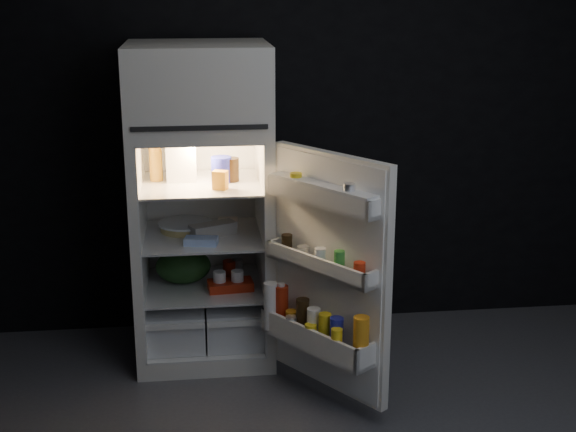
{
  "coord_description": "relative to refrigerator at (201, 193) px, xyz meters",
  "views": [
    {
      "loc": [
        -0.68,
        -3.03,
        2.1
      ],
      "look_at": [
        -0.2,
        1.0,
        0.9
      ],
      "focal_mm": 50.0,
      "sensor_mm": 36.0,
      "label": 1
    }
  ],
  "objects": [
    {
      "name": "small_can_silver",
      "position": [
        0.2,
        0.11,
        -0.48
      ],
      "size": [
        0.08,
        0.08,
        0.09
      ],
      "primitive_type": "cylinder",
      "rotation": [
        0.0,
        0.0,
        -0.19
      ],
      "color": "silver",
      "rests_on": "refrigerator"
    },
    {
      "name": "mayo_jar",
      "position": [
        0.11,
        -0.03,
        0.14
      ],
      "size": [
        0.14,
        0.14,
        0.14
      ],
      "primitive_type": "cylinder",
      "rotation": [
        0.0,
        0.0,
        0.26
      ],
      "color": "#1C2198",
      "rests_on": "refrigerator"
    },
    {
      "name": "pie",
      "position": [
        -0.1,
        0.04,
        -0.21
      ],
      "size": [
        0.32,
        0.32,
        0.04
      ],
      "primitive_type": "cylinder",
      "rotation": [
        0.0,
        0.0,
        0.13
      ],
      "color": "tan",
      "rests_on": "refrigerator"
    },
    {
      "name": "flat_package",
      "position": [
        -0.01,
        -0.22,
        -0.21
      ],
      "size": [
        0.19,
        0.12,
        0.04
      ],
      "primitive_type": "cube",
      "rotation": [
        0.0,
        0.0,
        -0.2
      ],
      "color": "#95B1E6",
      "rests_on": "refrigerator"
    },
    {
      "name": "fridge_door",
      "position": [
        0.59,
        -0.68,
        -0.28
      ],
      "size": [
        0.58,
        0.7,
        1.22
      ],
      "color": "white",
      "rests_on": "ground"
    },
    {
      "name": "refrigerator",
      "position": [
        0.0,
        0.0,
        0.0
      ],
      "size": [
        0.76,
        0.71,
        1.78
      ],
      "color": "white",
      "rests_on": "ground"
    },
    {
      "name": "yogurt_tray",
      "position": [
        0.15,
        -0.14,
        -0.5
      ],
      "size": [
        0.26,
        0.16,
        0.05
      ],
      "primitive_type": "cube",
      "rotation": [
        0.0,
        0.0,
        0.09
      ],
      "color": "#AE260E",
      "rests_on": "refrigerator"
    },
    {
      "name": "small_can_red",
      "position": [
        0.15,
        0.09,
        -0.48
      ],
      "size": [
        0.08,
        0.08,
        0.09
      ],
      "primitive_type": "cylinder",
      "rotation": [
        0.0,
        0.0,
        0.13
      ],
      "color": "#AE260E",
      "rests_on": "refrigerator"
    },
    {
      "name": "milk_jug",
      "position": [
        -0.1,
        0.04,
        0.19
      ],
      "size": [
        0.17,
        0.17,
        0.24
      ],
      "primitive_type": "cube",
      "rotation": [
        0.0,
        0.0,
        -0.02
      ],
      "color": "white",
      "rests_on": "refrigerator"
    },
    {
      "name": "produce_bag",
      "position": [
        -0.12,
        0.01,
        -0.43
      ],
      "size": [
        0.33,
        0.28,
        0.2
      ],
      "primitive_type": "ellipsoid",
      "rotation": [
        0.0,
        0.0,
        0.05
      ],
      "color": "#193815",
      "rests_on": "refrigerator"
    },
    {
      "name": "wrapped_pkg",
      "position": [
        0.15,
        0.08,
        -0.2
      ],
      "size": [
        0.12,
        0.1,
        0.05
      ],
      "primitive_type": "cube",
      "rotation": [
        0.0,
        0.0,
        -0.07
      ],
      "color": "beige",
      "rests_on": "refrigerator"
    },
    {
      "name": "wall_back",
      "position": [
        0.65,
        0.38,
        0.39
      ],
      "size": [
        4.0,
        0.0,
        2.7
      ],
      "primitive_type": "cube",
      "color": "black",
      "rests_on": "ground"
    },
    {
      "name": "wall_front",
      "position": [
        0.65,
        -3.02,
        0.39
      ],
      "size": [
        4.0,
        0.0,
        2.7
      ],
      "primitive_type": "cube",
      "color": "black",
      "rests_on": "ground"
    },
    {
      "name": "egg_carton",
      "position": [
        0.06,
        -0.07,
        -0.19
      ],
      "size": [
        0.27,
        0.2,
        0.07
      ],
      "primitive_type": "cube",
      "rotation": [
        0.0,
        0.0,
        0.44
      ],
      "color": "gray",
      "rests_on": "refrigerator"
    },
    {
      "name": "amber_bottle",
      "position": [
        -0.25,
        0.04,
        0.18
      ],
      "size": [
        0.08,
        0.08,
        0.22
      ],
      "primitive_type": "cylinder",
      "rotation": [
        0.0,
        0.0,
        -0.12
      ],
      "color": "#BA7D1D",
      "rests_on": "refrigerator"
    },
    {
      "name": "jam_jar",
      "position": [
        0.17,
        -0.02,
        0.14
      ],
      "size": [
        0.1,
        0.1,
        0.13
      ],
      "primitive_type": "cylinder",
      "rotation": [
        0.0,
        0.0,
        -0.07
      ],
      "color": "black",
      "rests_on": "refrigerator"
    },
    {
      "name": "small_carton",
      "position": [
        0.1,
        -0.2,
        0.12
      ],
      "size": [
        0.09,
        0.08,
        0.1
      ],
      "primitive_type": "cube",
      "rotation": [
        0.0,
        0.0,
        -0.39
      ],
      "color": "orange",
      "rests_on": "refrigerator"
    }
  ]
}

